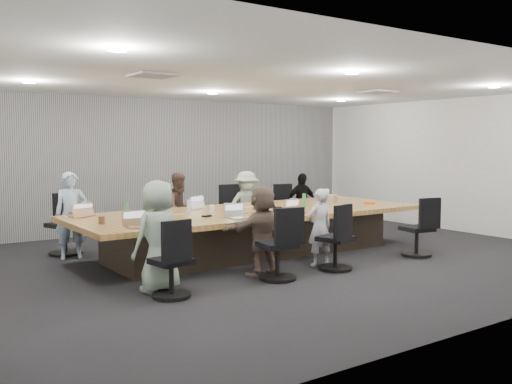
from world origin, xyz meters
TOP-DOWN VIEW (x-y plane):
  - floor at (0.00, 0.00)m, footprint 10.00×8.00m
  - ceiling at (0.00, 0.00)m, footprint 10.00×8.00m
  - wall_back at (0.00, 4.00)m, footprint 10.00×0.00m
  - wall_front at (0.00, -4.00)m, footprint 10.00×0.00m
  - wall_right at (5.00, 0.00)m, footprint 0.00×8.00m
  - curtain at (0.00, 3.92)m, footprint 9.80×0.04m
  - conference_table at (0.00, 0.50)m, footprint 6.00×2.20m
  - chair_0 at (-2.61, 2.20)m, footprint 0.72×0.72m
  - chair_1 at (-0.65, 2.20)m, footprint 0.60×0.60m
  - chair_2 at (0.78, 2.20)m, footprint 0.64×0.64m
  - chair_3 at (2.16, 2.20)m, footprint 0.64×0.64m
  - chair_4 at (-2.35, -1.20)m, footprint 0.56×0.56m
  - chair_5 at (-0.76, -1.20)m, footprint 0.62×0.62m
  - chair_6 at (0.30, -1.20)m, footprint 0.64×0.64m
  - chair_7 at (2.11, -1.20)m, footprint 0.60×0.60m
  - person_0 at (-2.61, 1.85)m, footprint 0.57×0.44m
  - laptop_0 at (-2.61, 1.30)m, footprint 0.40×0.32m
  - person_1 at (-0.65, 1.85)m, footprint 0.70×0.57m
  - laptop_1 at (-0.65, 1.30)m, footprint 0.34×0.27m
  - person_2 at (0.78, 1.85)m, footprint 0.86×0.51m
  - laptop_2 at (0.78, 1.30)m, footprint 0.34×0.27m
  - person_3 at (2.16, 1.85)m, footprint 0.76×0.39m
  - laptop_3 at (2.16, 1.30)m, footprint 0.37×0.28m
  - person_4 at (-2.35, -0.85)m, footprint 0.76×0.58m
  - laptop_4 at (-2.35, -0.30)m, footprint 0.35×0.26m
  - person_5 at (-0.76, -0.85)m, footprint 1.20×0.45m
  - laptop_5 at (-0.76, -0.30)m, footprint 0.34×0.26m
  - person_6 at (0.30, -0.85)m, footprint 0.45×0.32m
  - laptop_6 at (0.30, -0.30)m, footprint 0.31×0.23m
  - bottle_green_left at (-2.14, 0.68)m, footprint 0.07×0.07m
  - bottle_green_right at (1.04, 0.41)m, footprint 0.08×0.08m
  - bottle_clear at (-1.12, 0.63)m, footprint 0.08×0.08m
  - cup_white_far at (-0.65, 0.73)m, footprint 0.10×0.10m
  - cup_white_near at (1.05, 0.76)m, footprint 0.11×0.11m
  - mug_brown at (-2.65, 0.32)m, footprint 0.09×0.09m
  - mic_left at (-1.07, 0.17)m, footprint 0.16×0.13m
  - mic_right at (0.52, 0.50)m, footprint 0.15×0.11m
  - stapler at (0.20, 0.05)m, footprint 0.17×0.08m
  - canvas_bag at (1.87, 0.62)m, footprint 0.32×0.28m
  - snack_packet at (2.30, 0.06)m, footprint 0.23×0.23m

SIDE VIEW (x-z plane):
  - floor at x=0.00m, z-range 0.00..0.00m
  - chair_4 at x=-2.35m, z-range 0.00..0.73m
  - chair_7 at x=2.11m, z-range 0.00..0.76m
  - chair_6 at x=0.30m, z-range 0.00..0.77m
  - chair_3 at x=2.16m, z-range 0.00..0.77m
  - chair_1 at x=-0.65m, z-range 0.00..0.79m
  - chair_5 at x=-0.76m, z-range 0.00..0.80m
  - conference_table at x=0.00m, z-range 0.03..0.77m
  - chair_0 at x=-2.61m, z-range 0.00..0.84m
  - chair_2 at x=0.78m, z-range 0.00..0.85m
  - person_6 at x=0.30m, z-range 0.00..1.17m
  - person_3 at x=2.16m, z-range 0.00..1.24m
  - person_5 at x=-0.76m, z-range 0.00..1.27m
  - person_2 at x=0.78m, z-range 0.00..1.31m
  - person_1 at x=-0.65m, z-range 0.00..1.33m
  - person_0 at x=-2.61m, z-range 0.00..1.40m
  - person_4 at x=-2.35m, z-range 0.00..1.40m
  - laptop_0 at x=-2.61m, z-range 0.74..0.76m
  - laptop_1 at x=-0.65m, z-range 0.74..0.76m
  - laptop_2 at x=0.78m, z-range 0.74..0.76m
  - laptop_3 at x=2.16m, z-range 0.74..0.76m
  - laptop_4 at x=-2.35m, z-range 0.74..0.76m
  - laptop_5 at x=-0.76m, z-range 0.74..0.76m
  - laptop_6 at x=0.30m, z-range 0.74..0.76m
  - mic_right at x=0.52m, z-range 0.74..0.77m
  - mic_left at x=-1.07m, z-range 0.74..0.77m
  - snack_packet at x=2.30m, z-range 0.74..0.78m
  - stapler at x=0.20m, z-range 0.74..0.80m
  - cup_white_far at x=-0.65m, z-range 0.74..0.84m
  - mug_brown at x=-2.65m, z-range 0.74..0.85m
  - cup_white_near at x=1.05m, z-range 0.74..0.85m
  - canvas_bag at x=1.87m, z-range 0.74..0.89m
  - bottle_clear at x=-1.12m, z-range 0.74..0.97m
  - bottle_green_right at x=1.04m, z-range 0.74..0.97m
  - bottle_green_left at x=-2.14m, z-range 0.74..0.99m
  - wall_back at x=0.00m, z-range 0.00..2.80m
  - wall_front at x=0.00m, z-range 0.00..2.80m
  - wall_right at x=5.00m, z-range 0.00..2.80m
  - curtain at x=0.00m, z-range 0.00..2.80m
  - ceiling at x=0.00m, z-range 2.80..2.80m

